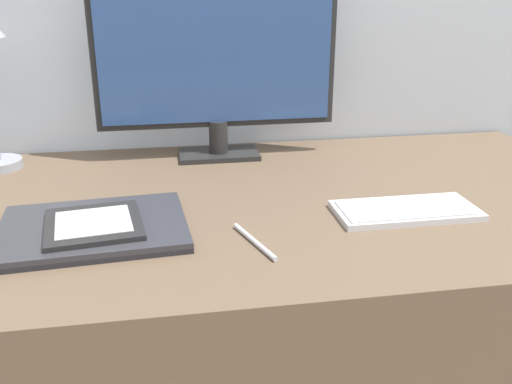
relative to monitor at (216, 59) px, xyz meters
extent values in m
cube|color=brown|center=(0.08, -0.29, -0.60)|extent=(1.48, 0.80, 0.73)
cube|color=#262626|center=(0.00, 0.00, -0.23)|extent=(0.19, 0.11, 0.01)
cylinder|color=#262626|center=(0.00, 0.00, -0.19)|extent=(0.05, 0.05, 0.08)
cube|color=#262626|center=(0.00, 0.00, 0.02)|extent=(0.57, 0.01, 0.36)
cube|color=#2D4C84|center=(0.00, -0.01, 0.02)|extent=(0.54, 0.01, 0.33)
cube|color=silver|center=(0.31, -0.42, -0.23)|extent=(0.27, 0.12, 0.01)
cube|color=#B7B7BC|center=(0.31, -0.42, -0.22)|extent=(0.25, 0.10, 0.00)
cube|color=#232328|center=(-0.26, -0.41, -0.23)|extent=(0.33, 0.26, 0.01)
cube|color=#333338|center=(-0.26, -0.41, -0.22)|extent=(0.33, 0.26, 0.01)
cube|color=black|center=(-0.26, -0.43, -0.21)|extent=(0.18, 0.18, 0.01)
cube|color=beige|center=(-0.26, -0.43, -0.21)|extent=(0.14, 0.13, 0.00)
cylinder|color=silver|center=(0.00, -0.50, -0.23)|extent=(0.05, 0.14, 0.01)
camera|label=1|loc=(-0.14, -1.34, 0.18)|focal=40.00mm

